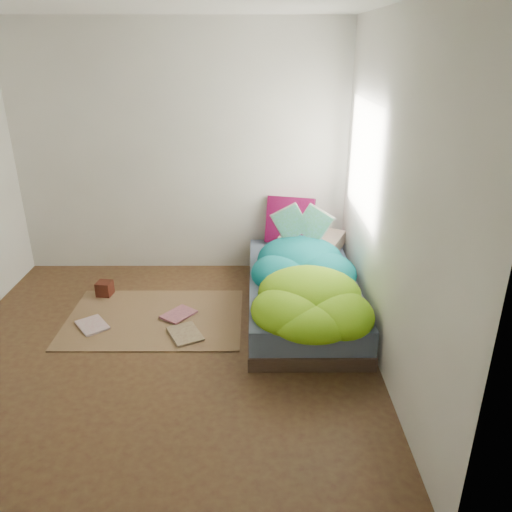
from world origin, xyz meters
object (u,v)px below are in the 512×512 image
at_px(bed, 302,294).
at_px(floor_book_a, 80,329).
at_px(floor_book_b, 170,311).
at_px(pillow_magenta, 290,221).
at_px(open_book, 302,214).
at_px(wooden_box, 105,288).

distance_m(bed, floor_book_a, 2.03).
xyz_separation_m(bed, floor_book_b, (-1.24, -0.07, -0.14)).
distance_m(pillow_magenta, open_book, 0.55).
bearing_deg(open_book, wooden_box, -167.30).
bearing_deg(bed, pillow_magenta, 93.95).
relative_size(open_book, floor_book_b, 1.64).
distance_m(wooden_box, floor_book_a, 0.69).
bearing_deg(open_book, bed, -83.56).
bearing_deg(bed, floor_book_a, -168.81).
height_order(wooden_box, floor_book_a, wooden_box).
xyz_separation_m(pillow_magenta, floor_book_b, (-1.18, -0.98, -0.56)).
xyz_separation_m(open_book, wooden_box, (-1.97, -0.13, -0.74)).
bearing_deg(bed, wooden_box, 171.57).
bearing_deg(floor_book_b, wooden_box, -169.30).
bearing_deg(wooden_box, open_book, 3.65).
distance_m(bed, wooden_box, 1.97).
bearing_deg(bed, open_book, 87.38).
distance_m(open_book, floor_book_b, 1.57).
height_order(pillow_magenta, floor_book_b, pillow_magenta).
relative_size(bed, floor_book_a, 6.61).
bearing_deg(open_book, pillow_magenta, 108.52).
distance_m(wooden_box, floor_book_b, 0.80).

